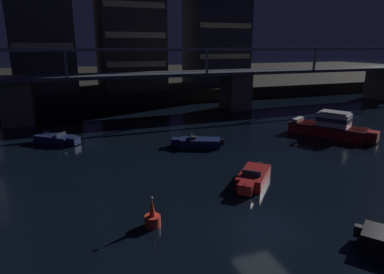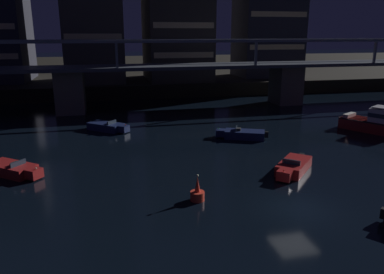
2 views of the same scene
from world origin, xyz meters
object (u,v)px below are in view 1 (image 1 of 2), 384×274
at_px(speedboat_far_left, 57,139).
at_px(speedboat_far_center, 198,142).
at_px(speedboat_near_center, 253,177).
at_px(cabin_cruiser_near_left, 331,127).
at_px(river_bridge, 138,85).
at_px(channel_buoy, 152,218).
at_px(tower_central, 128,22).
at_px(tower_east_tall, 216,11).

xyz_separation_m(speedboat_far_left, speedboat_far_center, (13.19, -6.25, 0.00)).
bearing_deg(speedboat_near_center, cabin_cruiser_near_left, 29.88).
bearing_deg(cabin_cruiser_near_left, river_bridge, 133.40).
bearing_deg(speedboat_far_center, speedboat_near_center, -87.40).
bearing_deg(cabin_cruiser_near_left, channel_buoy, -152.93).
distance_m(river_bridge, cabin_cruiser_near_left, 25.70).
relative_size(cabin_cruiser_near_left, speedboat_near_center, 2.00).
bearing_deg(speedboat_far_center, speedboat_far_left, 154.64).
relative_size(tower_central, speedboat_near_center, 5.29).
distance_m(tower_central, cabin_cruiser_near_left, 39.84).
distance_m(cabin_cruiser_near_left, speedboat_far_left, 29.39).
bearing_deg(speedboat_far_left, speedboat_far_center, -25.36).
height_order(tower_central, speedboat_far_left, tower_central).
distance_m(speedboat_far_left, speedboat_far_center, 14.59).
height_order(river_bridge, cabin_cruiser_near_left, river_bridge).
bearing_deg(cabin_cruiser_near_left, tower_east_tall, 86.76).
xyz_separation_m(tower_east_tall, speedboat_far_left, (-30.37, -27.77, -15.91)).
height_order(tower_central, speedboat_far_center, tower_central).
distance_m(tower_east_tall, speedboat_far_left, 44.12).
bearing_deg(channel_buoy, tower_east_tall, 62.03).
distance_m(river_bridge, speedboat_far_left, 15.85).
xyz_separation_m(river_bridge, speedboat_near_center, (2.78, -26.99, -3.90)).
relative_size(cabin_cruiser_near_left, channel_buoy, 5.07).
relative_size(speedboat_near_center, channel_buoy, 2.54).
height_order(tower_east_tall, cabin_cruiser_near_left, tower_east_tall).
xyz_separation_m(tower_central, speedboat_far_center, (0.55, -32.89, -13.43)).
relative_size(speedboat_near_center, speedboat_far_center, 0.89).
distance_m(tower_east_tall, speedboat_far_center, 41.30).
height_order(tower_central, tower_east_tall, tower_east_tall).
height_order(cabin_cruiser_near_left, channel_buoy, cabin_cruiser_near_left).
height_order(river_bridge, speedboat_far_left, river_bridge).
relative_size(river_bridge, speedboat_far_center, 19.59).
bearing_deg(speedboat_far_center, tower_central, 90.97).
distance_m(tower_east_tall, speedboat_near_center, 49.59).
distance_m(cabin_cruiser_near_left, speedboat_far_center, 15.26).
height_order(river_bridge, speedboat_near_center, river_bridge).
height_order(cabin_cruiser_near_left, speedboat_near_center, cabin_cruiser_near_left).
bearing_deg(channel_buoy, speedboat_far_center, 59.15).
relative_size(speedboat_far_left, speedboat_far_center, 0.91).
distance_m(river_bridge, speedboat_far_center, 17.72).
distance_m(tower_east_tall, cabin_cruiser_near_left, 38.62).
height_order(tower_east_tall, speedboat_far_center, tower_east_tall).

